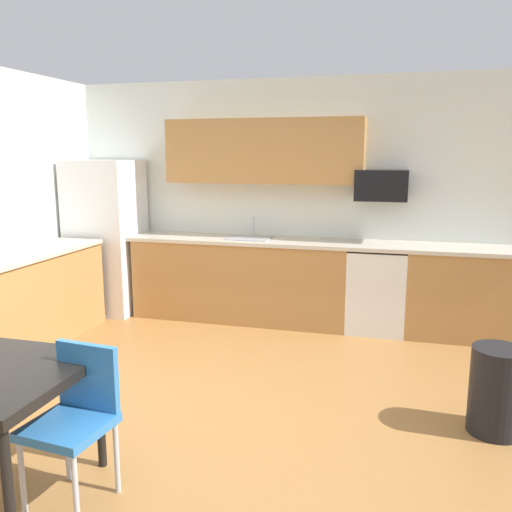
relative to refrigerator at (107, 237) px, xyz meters
The scene contains 15 objects.
ground_plane 3.24m from the refrigerator, 45.52° to the right, with size 12.00×12.00×0.00m, color #9E6B38.
wall_back 2.27m from the refrigerator, 11.16° to the left, with size 5.80×0.10×2.70m, color silver.
cabinet_run_back 1.71m from the refrigerator, ahead, with size 2.44×0.60×0.90m, color #AD7A42.
cabinet_run_back_right 4.05m from the refrigerator, ahead, with size 1.11×0.60×0.90m, color #AD7A42.
cabinet_run_left 1.49m from the refrigerator, 94.83° to the right, with size 0.60×2.00×0.90m, color #AD7A42.
countertop_back 2.18m from the refrigerator, ahead, with size 4.80×0.64×0.04m, color beige.
countertop_left 1.43m from the refrigerator, 94.83° to the right, with size 0.64×2.00×0.04m, color beige.
upper_cabinets_back 2.14m from the refrigerator, ahead, with size 2.20×0.34×0.70m, color #AD7A42.
refrigerator is the anchor object (origin of this frame).
oven_range 3.20m from the refrigerator, ahead, with size 0.60×0.60×0.91m.
microwave 3.24m from the refrigerator, ahead, with size 0.54×0.36×0.32m, color black.
sink_basin 1.75m from the refrigerator, ahead, with size 0.48×0.40×0.14m, color #A5A8AD.
sink_faucet 1.77m from the refrigerator, ahead, with size 0.02×0.02×0.24m, color #B2B5BA.
chair_near_table 3.73m from the refrigerator, 62.11° to the right, with size 0.44×0.44×0.85m.
trash_bin 4.53m from the refrigerator, 25.45° to the right, with size 0.36×0.36×0.60m, color black.
Camera 1 is at (1.19, -3.37, 1.86)m, focal length 37.36 mm.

